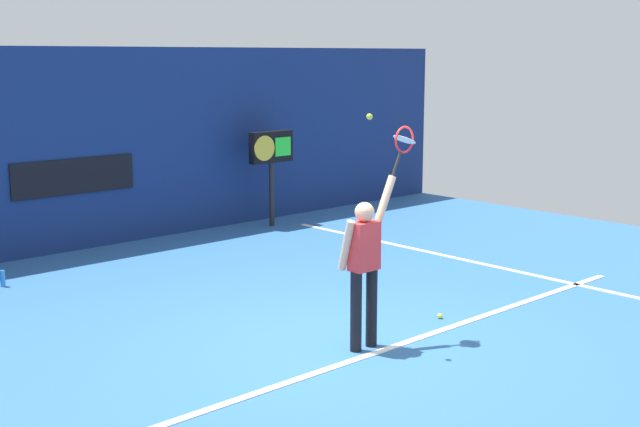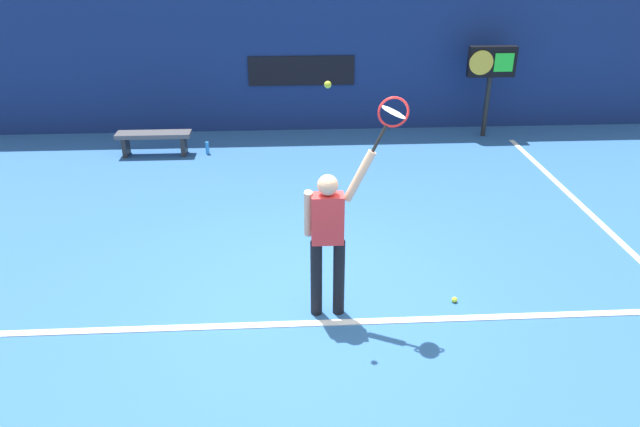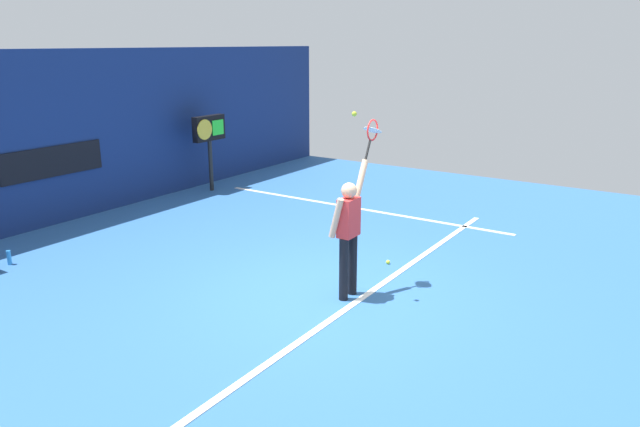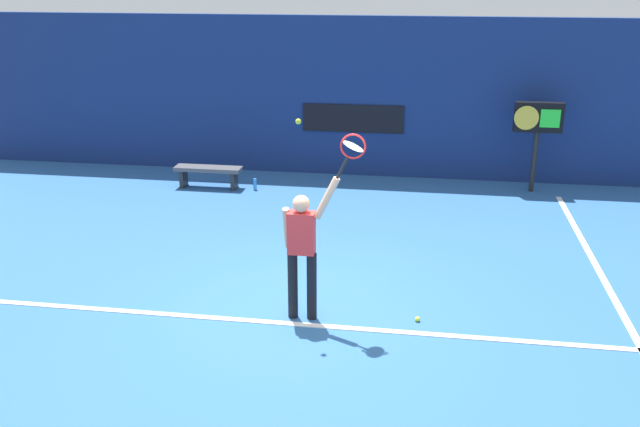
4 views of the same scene
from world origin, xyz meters
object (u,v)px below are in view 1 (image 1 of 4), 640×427
(tennis_racket, at_px, (404,142))
(spare_ball, at_px, (440,316))
(tennis_ball, at_px, (369,117))
(scoreboard_clock, at_px, (271,152))
(water_bottle, at_px, (3,279))
(tennis_player, at_px, (364,262))

(tennis_racket, xyz_separation_m, spare_ball, (0.88, 0.12, -2.27))
(tennis_ball, height_order, spare_ball, tennis_ball)
(scoreboard_clock, distance_m, water_bottle, 5.86)
(tennis_racket, height_order, spare_ball, tennis_racket)
(tennis_player, height_order, scoreboard_clock, tennis_player)
(tennis_racket, bearing_deg, spare_ball, 7.56)
(tennis_ball, relative_size, water_bottle, 0.28)
(tennis_player, xyz_separation_m, scoreboard_clock, (3.69, 6.12, 0.44))
(tennis_racket, bearing_deg, water_bottle, 115.80)
(water_bottle, height_order, spare_ball, water_bottle)
(tennis_racket, distance_m, water_bottle, 6.32)
(tennis_player, height_order, tennis_racket, tennis_racket)
(tennis_ball, bearing_deg, spare_ball, 7.08)
(tennis_ball, height_order, scoreboard_clock, tennis_ball)
(scoreboard_clock, bearing_deg, tennis_player, -121.07)
(tennis_ball, distance_m, scoreboard_clock, 7.32)
(tennis_racket, distance_m, scoreboard_clock, 6.90)
(scoreboard_clock, xyz_separation_m, water_bottle, (-5.65, -0.78, -1.33))
(water_bottle, bearing_deg, spare_ball, -56.45)
(spare_ball, bearing_deg, tennis_player, -175.69)
(tennis_ball, xyz_separation_m, scoreboard_clock, (3.71, 6.19, -1.18))
(tennis_racket, height_order, scoreboard_clock, tennis_racket)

